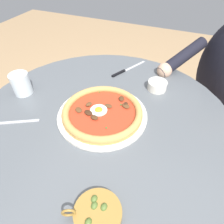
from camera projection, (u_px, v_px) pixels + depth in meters
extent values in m
cube|color=tan|center=(106.00, 201.00, 1.23)|extent=(6.00, 6.00, 0.02)
cylinder|color=#565B60|center=(103.00, 119.00, 0.74)|extent=(0.95, 0.95, 0.04)
cylinder|color=#4E5257|center=(105.00, 170.00, 0.98)|extent=(0.10, 0.10, 0.68)
cylinder|color=#4E5257|center=(106.00, 200.00, 1.22)|extent=(0.48, 0.48, 0.02)
cylinder|color=white|center=(102.00, 115.00, 0.72)|extent=(0.32, 0.32, 0.01)
cylinder|color=tan|center=(102.00, 113.00, 0.71)|extent=(0.29, 0.29, 0.01)
torus|color=tan|center=(102.00, 111.00, 0.71)|extent=(0.29, 0.29, 0.03)
cylinder|color=red|center=(102.00, 112.00, 0.71)|extent=(0.27, 0.27, 0.00)
cylinder|color=white|center=(98.00, 111.00, 0.71)|extent=(0.06, 0.06, 0.00)
ellipsoid|color=yellow|center=(98.00, 111.00, 0.71)|extent=(0.03, 0.03, 0.02)
ellipsoid|color=brown|center=(126.00, 106.00, 0.73)|extent=(0.04, 0.04, 0.01)
ellipsoid|color=#3D2314|center=(126.00, 104.00, 0.73)|extent=(0.03, 0.02, 0.01)
ellipsoid|color=brown|center=(79.00, 110.00, 0.71)|extent=(0.04, 0.04, 0.01)
ellipsoid|color=#4C2D19|center=(94.00, 118.00, 0.68)|extent=(0.02, 0.03, 0.01)
ellipsoid|color=#3D2314|center=(88.00, 113.00, 0.70)|extent=(0.03, 0.04, 0.01)
ellipsoid|color=brown|center=(108.00, 106.00, 0.73)|extent=(0.03, 0.03, 0.01)
ellipsoid|color=#4C2D19|center=(121.00, 99.00, 0.76)|extent=(0.04, 0.03, 0.01)
ellipsoid|color=brown|center=(89.00, 104.00, 0.73)|extent=(0.03, 0.03, 0.01)
ellipsoid|color=#2D6B28|center=(106.00, 128.00, 0.65)|extent=(0.01, 0.01, 0.00)
ellipsoid|color=#2D6B28|center=(99.00, 92.00, 0.79)|extent=(0.01, 0.01, 0.00)
ellipsoid|color=#2D6B28|center=(121.00, 105.00, 0.73)|extent=(0.01, 0.01, 0.00)
cylinder|color=silver|center=(22.00, 83.00, 0.80)|extent=(0.07, 0.07, 0.09)
cylinder|color=silver|center=(24.00, 89.00, 0.82)|extent=(0.07, 0.07, 0.03)
cube|color=silver|center=(135.00, 66.00, 0.98)|extent=(0.13, 0.07, 0.00)
cube|color=black|center=(119.00, 73.00, 0.92)|extent=(0.08, 0.04, 0.01)
cylinder|color=white|center=(157.00, 85.00, 0.83)|extent=(0.08, 0.08, 0.04)
cylinder|color=olive|center=(158.00, 84.00, 0.82)|extent=(0.07, 0.07, 0.01)
cylinder|color=olive|center=(98.00, 213.00, 0.47)|extent=(0.12, 0.12, 0.02)
torus|color=olive|center=(68.00, 213.00, 0.45)|extent=(0.02, 0.03, 0.03)
ellipsoid|color=#516B2D|center=(94.00, 199.00, 0.48)|extent=(0.02, 0.02, 0.02)
ellipsoid|color=#516B2D|center=(88.00, 222.00, 0.44)|extent=(0.02, 0.02, 0.02)
ellipsoid|color=#516B2D|center=(104.00, 207.00, 0.47)|extent=(0.02, 0.02, 0.02)
ellipsoid|color=#516B2D|center=(94.00, 206.00, 0.47)|extent=(0.02, 0.02, 0.02)
cube|color=#BCBCC1|center=(12.00, 122.00, 0.70)|extent=(0.10, 0.17, 0.00)
cube|color=#282833|center=(201.00, 140.00, 1.29)|extent=(0.43, 0.44, 0.45)
cylinder|color=black|center=(182.00, 57.00, 0.93)|extent=(0.25, 0.20, 0.14)
sphere|color=tan|center=(164.00, 70.00, 0.91)|extent=(0.07, 0.07, 0.07)
cube|color=#957050|center=(220.00, 110.00, 1.14)|extent=(0.60, 0.60, 0.02)
cylinder|color=#8E6B4C|center=(165.00, 127.00, 1.37)|extent=(0.02, 0.02, 0.46)
cylinder|color=#8E6B4C|center=(207.00, 172.00, 1.12)|extent=(0.02, 0.02, 0.46)
cylinder|color=#8E6B4C|center=(206.00, 111.00, 1.49)|extent=(0.02, 0.02, 0.46)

